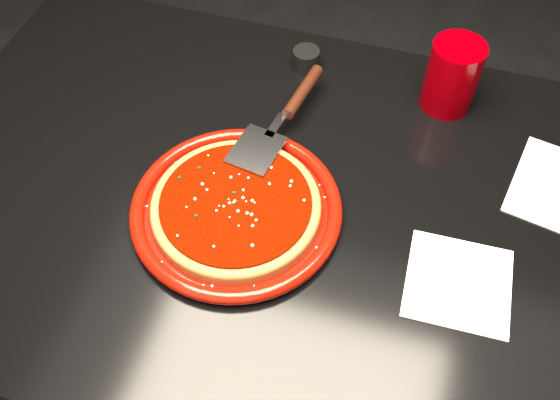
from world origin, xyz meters
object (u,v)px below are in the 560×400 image
object	(u,v)px
table	(277,308)
plate	(236,209)
pizza_server	(282,118)
cup	(452,76)
ramekin	(306,59)

from	to	relation	value
table	plate	distance (m)	0.39
pizza_server	cup	world-z (taller)	cup
plate	cup	bearing A→B (deg)	50.96
pizza_server	ramekin	world-z (taller)	pizza_server
table	cup	distance (m)	0.57
cup	ramekin	xyz separation A→B (m)	(-0.26, 0.02, -0.04)
table	cup	world-z (taller)	cup
table	cup	xyz separation A→B (m)	(0.22, 0.28, 0.44)
pizza_server	table	bearing A→B (deg)	-67.85
table	pizza_server	bearing A→B (deg)	102.95
pizza_server	cup	bearing A→B (deg)	41.07
table	ramekin	xyz separation A→B (m)	(-0.04, 0.30, 0.39)
pizza_server	ramekin	distance (m)	0.18
plate	cup	xyz separation A→B (m)	(0.27, 0.33, 0.05)
table	plate	bearing A→B (deg)	-135.74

